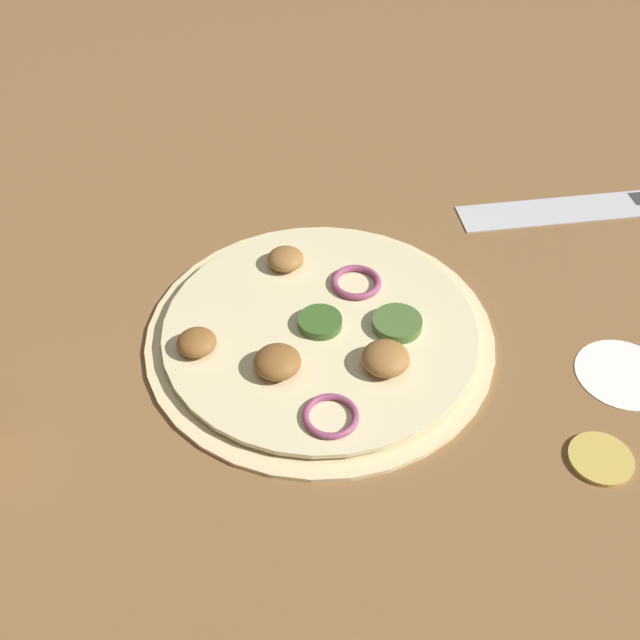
# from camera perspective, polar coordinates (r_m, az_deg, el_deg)

# --- Properties ---
(ground_plane) EXTENTS (3.00, 3.00, 0.00)m
(ground_plane) POSITION_cam_1_polar(r_m,az_deg,el_deg) (0.60, 0.00, -1.21)
(ground_plane) COLOR brown
(pizza) EXTENTS (0.28, 0.28, 0.03)m
(pizza) POSITION_cam_1_polar(r_m,az_deg,el_deg) (0.59, -0.02, -0.84)
(pizza) COLOR beige
(pizza) RESTS_ON ground_plane
(loose_cap) EXTENTS (0.04, 0.04, 0.01)m
(loose_cap) POSITION_cam_1_polar(r_m,az_deg,el_deg) (0.55, 20.65, -9.76)
(loose_cap) COLOR gold
(loose_cap) RESTS_ON ground_plane
(flour_patch) EXTENTS (0.07, 0.07, 0.00)m
(flour_patch) POSITION_cam_1_polar(r_m,az_deg,el_deg) (0.61, 22.11, -3.81)
(flour_patch) COLOR white
(flour_patch) RESTS_ON ground_plane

